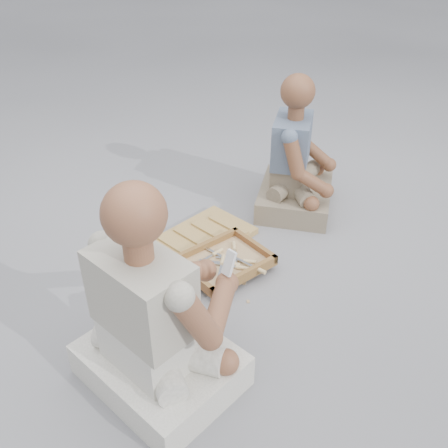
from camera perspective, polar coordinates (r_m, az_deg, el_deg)
ground at (r=2.59m, az=3.17°, el=-7.25°), size 60.00×60.00×0.00m
carved_panel at (r=2.90m, az=-2.45°, el=-1.59°), size 0.63×0.49×0.04m
tool_tray at (r=2.66m, az=0.10°, el=-4.34°), size 0.47×0.39×0.06m
chisel_0 at (r=2.70m, az=-1.08°, el=-3.43°), size 0.22×0.06×0.02m
chisel_1 at (r=2.59m, az=3.73°, el=-5.07°), size 0.08×0.22×0.02m
chisel_2 at (r=2.66m, az=0.35°, el=-4.02°), size 0.08×0.22×0.02m
chisel_3 at (r=2.63m, az=0.63°, el=-4.58°), size 0.17×0.17×0.02m
chisel_4 at (r=2.63m, az=-0.21°, el=-4.43°), size 0.16×0.18×0.02m
chisel_5 at (r=2.61m, az=1.66°, el=-4.96°), size 0.16×0.18×0.02m
chisel_6 at (r=2.65m, az=2.52°, el=-4.26°), size 0.17×0.17×0.02m
chisel_7 at (r=2.64m, az=0.54°, el=-4.52°), size 0.18×0.15×0.02m
chisel_8 at (r=2.73m, az=1.19°, el=-2.83°), size 0.13×0.20×0.02m
wood_chip_0 at (r=2.57m, az=-4.17°, el=-7.67°), size 0.02×0.02×0.00m
wood_chip_1 at (r=2.61m, az=2.33°, el=-6.78°), size 0.02×0.02×0.00m
wood_chip_2 at (r=2.51m, az=2.78°, el=-8.84°), size 0.02×0.02×0.00m
wood_chip_3 at (r=2.69m, az=-3.12°, el=-5.43°), size 0.02×0.02×0.00m
wood_chip_4 at (r=2.57m, az=-4.81°, el=-7.61°), size 0.02×0.02×0.00m
wood_chip_5 at (r=3.07m, az=2.16°, el=0.16°), size 0.02×0.02×0.00m
wood_chip_6 at (r=2.71m, az=4.22°, el=-5.03°), size 0.02×0.02×0.00m
wood_chip_7 at (r=3.03m, az=0.09°, el=-0.33°), size 0.02×0.02×0.00m
wood_chip_8 at (r=2.62m, az=-5.28°, el=-6.74°), size 0.02×0.02×0.00m
wood_chip_9 at (r=2.91m, az=3.32°, el=-1.95°), size 0.02×0.02×0.00m
craftsman at (r=1.96m, az=-7.87°, el=-11.13°), size 0.69×0.70×0.94m
companion at (r=3.12m, az=8.18°, el=6.51°), size 0.70×0.70×0.86m
mobile_phone at (r=2.02m, az=0.59°, el=-4.46°), size 0.06×0.05×0.11m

